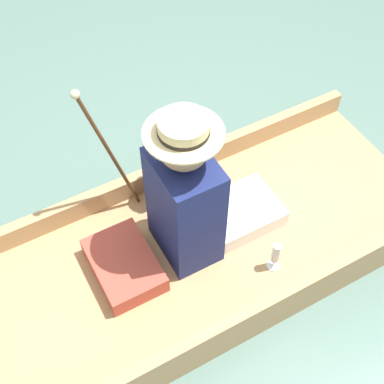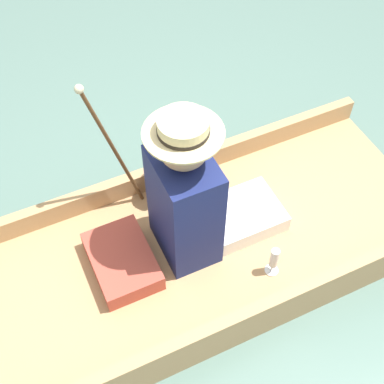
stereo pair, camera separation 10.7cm
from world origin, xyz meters
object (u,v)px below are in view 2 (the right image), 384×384
at_px(seated_person, 195,198).
at_px(teddy_bear, 168,176).
at_px(wine_glass, 274,259).
at_px(walking_cane, 109,141).

distance_m(seated_person, teddy_bear, 0.38).
height_order(seated_person, teddy_bear, seated_person).
height_order(teddy_bear, wine_glass, teddy_bear).
distance_m(wine_glass, walking_cane, 1.01).
height_order(seated_person, walking_cane, seated_person).
bearing_deg(seated_person, wine_glass, 46.04).
relative_size(teddy_bear, walking_cane, 0.43).
bearing_deg(seated_person, walking_cane, -137.41).
xyz_separation_m(teddy_bear, walking_cane, (-0.05, -0.27, 0.35)).
bearing_deg(teddy_bear, seated_person, 1.34).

